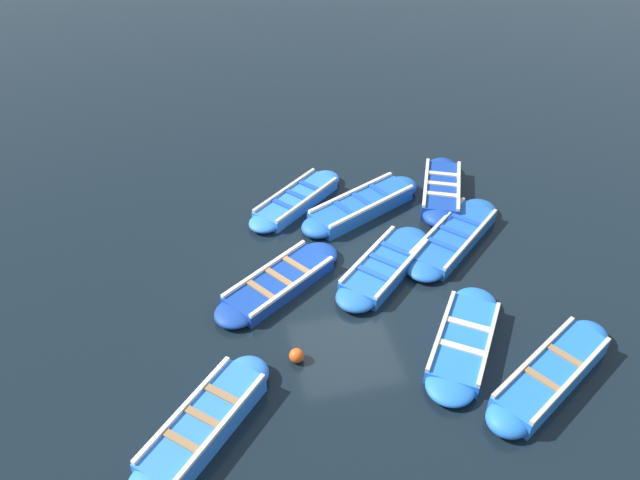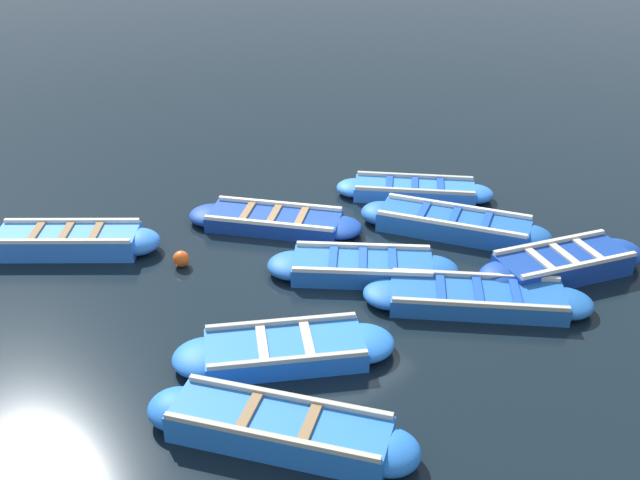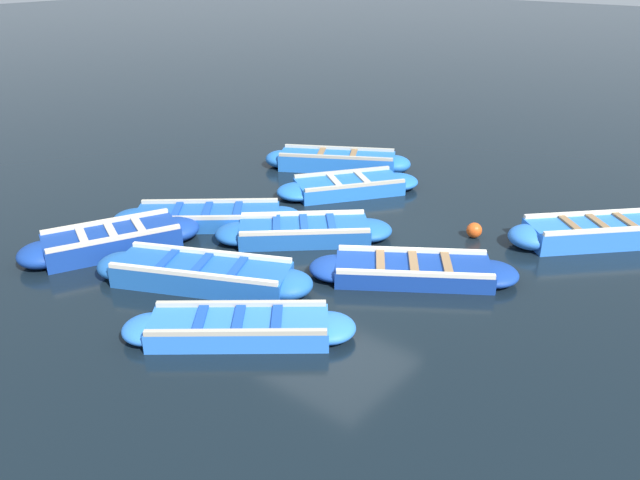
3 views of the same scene
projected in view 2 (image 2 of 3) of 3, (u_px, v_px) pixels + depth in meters
ground_plane at (329, 257)px, 13.61m from camera, size 120.00×120.00×0.00m
boat_tucked at (362, 267)px, 12.97m from camera, size 3.04×2.91×0.38m
boat_centre at (68, 242)px, 13.69m from camera, size 2.89×3.01×0.47m
boat_alongside at (563, 264)px, 12.99m from camera, size 2.05×3.27×0.46m
boat_drifting at (414, 191)px, 15.71m from camera, size 3.01×2.69×0.36m
boat_outer_right at (477, 298)px, 12.15m from camera, size 3.37×3.09×0.36m
boat_stern_in at (454, 225)px, 14.29m from camera, size 3.65×2.34×0.44m
boat_mid_row at (274, 221)px, 14.52m from camera, size 3.32×2.68×0.35m
boat_outer_left at (285, 350)px, 10.95m from camera, size 2.63×3.22×0.38m
boat_far_corner at (280, 429)px, 9.45m from camera, size 3.50×2.50×0.46m
buoy_orange_near at (181, 259)px, 13.26m from camera, size 0.29×0.29×0.29m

